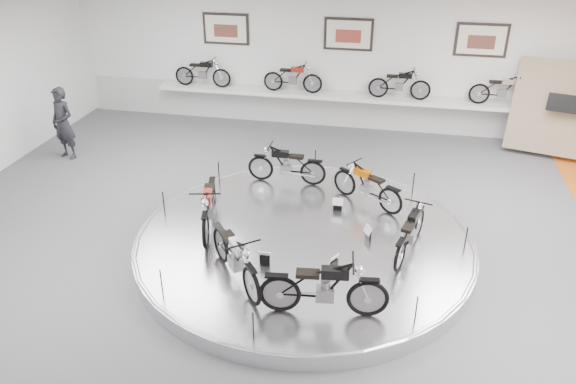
% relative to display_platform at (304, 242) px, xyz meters
% --- Properties ---
extents(floor, '(16.00, 16.00, 0.00)m').
position_rel_display_platform_xyz_m(floor, '(0.00, -0.30, -0.15)').
color(floor, '#535355').
rests_on(floor, ground).
extents(ceiling, '(16.00, 16.00, 0.00)m').
position_rel_display_platform_xyz_m(ceiling, '(0.00, -0.30, 3.85)').
color(ceiling, white).
rests_on(ceiling, wall_back).
extents(wall_back, '(16.00, 0.00, 16.00)m').
position_rel_display_platform_xyz_m(wall_back, '(0.00, 6.70, 1.85)').
color(wall_back, silver).
rests_on(wall_back, floor).
extents(dado_band, '(15.68, 0.04, 1.10)m').
position_rel_display_platform_xyz_m(dado_band, '(0.00, 6.68, 0.40)').
color(dado_band, '#BCBCBA').
rests_on(dado_band, floor).
extents(display_platform, '(6.40, 6.40, 0.30)m').
position_rel_display_platform_xyz_m(display_platform, '(0.00, 0.00, 0.00)').
color(display_platform, silver).
rests_on(display_platform, floor).
extents(platform_rim, '(6.40, 6.40, 0.10)m').
position_rel_display_platform_xyz_m(platform_rim, '(0.00, 0.00, 0.12)').
color(platform_rim, '#B2B2BA').
rests_on(platform_rim, display_platform).
extents(shelf, '(11.00, 0.55, 0.10)m').
position_rel_display_platform_xyz_m(shelf, '(0.00, 6.40, 0.85)').
color(shelf, silver).
rests_on(shelf, wall_back).
extents(poster_left, '(1.35, 0.06, 0.88)m').
position_rel_display_platform_xyz_m(poster_left, '(-3.50, 6.66, 2.55)').
color(poster_left, silver).
rests_on(poster_left, wall_back).
extents(poster_center, '(1.35, 0.06, 0.88)m').
position_rel_display_platform_xyz_m(poster_center, '(0.00, 6.66, 2.55)').
color(poster_center, silver).
rests_on(poster_center, wall_back).
extents(poster_right, '(1.35, 0.06, 0.88)m').
position_rel_display_platform_xyz_m(poster_right, '(3.50, 6.66, 2.55)').
color(poster_right, silver).
rests_on(poster_right, wall_back).
extents(display_panel, '(2.56, 1.52, 2.30)m').
position_rel_display_platform_xyz_m(display_panel, '(5.60, 5.80, 1.10)').
color(display_panel, '#8E785B').
rests_on(display_panel, floor).
extents(shelf_bike_a, '(1.22, 0.43, 0.73)m').
position_rel_display_platform_xyz_m(shelf_bike_a, '(-4.20, 6.40, 1.27)').
color(shelf_bike_a, black).
rests_on(shelf_bike_a, shelf).
extents(shelf_bike_b, '(1.22, 0.43, 0.73)m').
position_rel_display_platform_xyz_m(shelf_bike_b, '(-1.50, 6.40, 1.27)').
color(shelf_bike_b, maroon).
rests_on(shelf_bike_b, shelf).
extents(shelf_bike_c, '(1.22, 0.43, 0.73)m').
position_rel_display_platform_xyz_m(shelf_bike_c, '(1.50, 6.40, 1.27)').
color(shelf_bike_c, black).
rests_on(shelf_bike_c, shelf).
extents(shelf_bike_d, '(1.22, 0.43, 0.73)m').
position_rel_display_platform_xyz_m(shelf_bike_d, '(4.20, 6.40, 1.27)').
color(shelf_bike_d, silver).
rests_on(shelf_bike_d, shelf).
extents(bike_a, '(1.54, 1.24, 0.88)m').
position_rel_display_platform_xyz_m(bike_a, '(1.05, 1.51, 0.59)').
color(bike_a, '#A84D00').
rests_on(bike_a, display_platform).
extents(bike_b, '(1.52, 0.55, 0.89)m').
position_rel_display_platform_xyz_m(bike_b, '(-0.79, 2.16, 0.59)').
color(bike_b, black).
rests_on(bike_b, display_platform).
extents(bike_c, '(0.96, 1.77, 0.99)m').
position_rel_display_platform_xyz_m(bike_c, '(-1.85, -0.08, 0.64)').
color(bike_c, maroon).
rests_on(bike_c, display_platform).
extents(bike_d, '(1.50, 1.66, 0.98)m').
position_rel_display_platform_xyz_m(bike_d, '(-0.87, -1.61, 0.64)').
color(bike_d, silver).
rests_on(bike_d, display_platform).
extents(bike_e, '(1.74, 0.79, 0.99)m').
position_rel_display_platform_xyz_m(bike_e, '(0.69, -2.15, 0.65)').
color(bike_e, black).
rests_on(bike_e, display_platform).
extents(bike_f, '(0.90, 1.59, 0.88)m').
position_rel_display_platform_xyz_m(bike_f, '(1.95, -0.17, 0.59)').
color(bike_f, black).
rests_on(bike_f, display_platform).
extents(visitor, '(0.78, 0.63, 1.86)m').
position_rel_display_platform_xyz_m(visitor, '(-6.78, 3.04, 0.78)').
color(visitor, black).
rests_on(visitor, floor).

